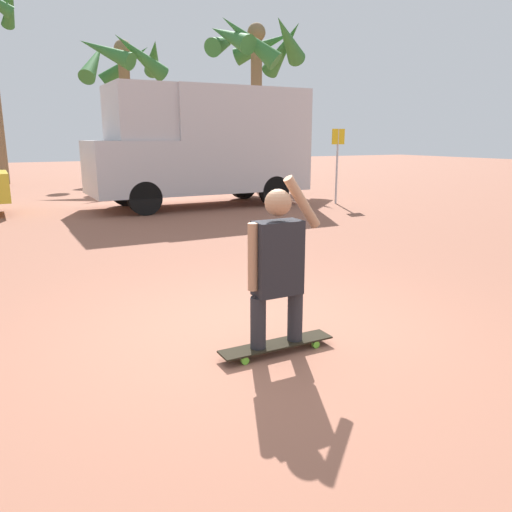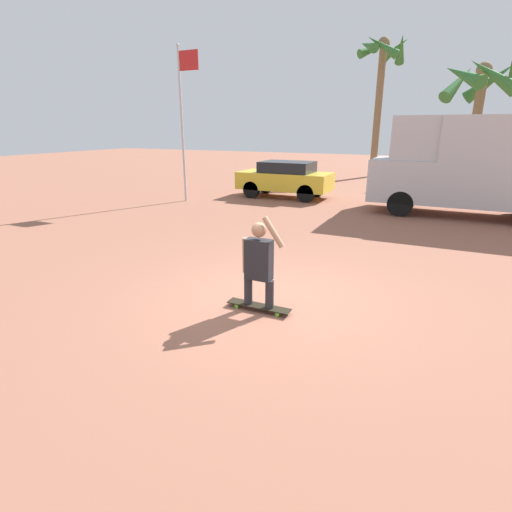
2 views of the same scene
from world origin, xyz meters
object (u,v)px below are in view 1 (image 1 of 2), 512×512
(person_skateboarder, at_px, (277,260))
(palm_tree_center_background, at_px, (124,66))
(skateboard, at_px, (277,345))
(palm_tree_near_van, at_px, (257,50))
(street_sign, at_px, (337,156))
(camper_van, at_px, (204,143))

(person_skateboarder, bearing_deg, palm_tree_center_background, 79.67)
(palm_tree_center_background, bearing_deg, skateboard, -100.33)
(palm_tree_near_van, relative_size, street_sign, 3.02)
(street_sign, bearing_deg, camper_van, 158.67)
(camper_van, xyz_separation_m, palm_tree_center_background, (0.27, 9.71, 3.18))
(palm_tree_near_van, height_order, palm_tree_center_background, palm_tree_near_van)
(skateboard, xyz_separation_m, street_sign, (6.91, 8.36, 1.34))
(camper_van, bearing_deg, palm_tree_center_background, 88.44)
(skateboard, xyz_separation_m, palm_tree_center_background, (3.55, 19.49, 4.88))
(person_skateboarder, relative_size, palm_tree_near_van, 0.23)
(skateboard, bearing_deg, person_skateboarder, 180.00)
(person_skateboarder, bearing_deg, street_sign, 50.45)
(skateboard, distance_m, camper_van, 10.46)
(person_skateboarder, height_order, palm_tree_near_van, palm_tree_near_van)
(skateboard, relative_size, camper_van, 0.18)
(skateboard, distance_m, palm_tree_center_background, 20.40)
(palm_tree_center_background, bearing_deg, camper_van, -91.56)
(camper_van, relative_size, palm_tree_center_background, 0.97)
(skateboard, bearing_deg, street_sign, 50.46)
(skateboard, distance_m, person_skateboarder, 0.80)
(street_sign, bearing_deg, skateboard, -129.54)
(camper_van, distance_m, palm_tree_near_van, 7.66)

